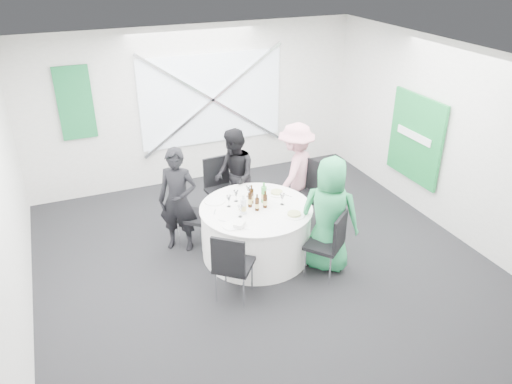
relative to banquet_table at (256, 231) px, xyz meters
name	(u,v)px	position (x,y,z in m)	size (l,w,h in m)	color
floor	(261,261)	(0.00, -0.20, -0.38)	(6.00, 6.00, 0.00)	black
ceiling	(263,61)	(0.00, -0.20, 2.42)	(6.00, 6.00, 0.00)	silver
wall_back	(195,106)	(0.00, 2.80, 1.02)	(6.00, 6.00, 0.00)	silver
wall_front	(412,317)	(0.00, -3.20, 1.02)	(6.00, 6.00, 0.00)	silver
wall_left	(7,216)	(-3.00, -0.20, 1.02)	(6.00, 6.00, 0.00)	silver
wall_right	(447,139)	(3.00, -0.20, 1.02)	(6.00, 6.00, 0.00)	silver
window_panel	(212,99)	(0.30, 2.76, 1.12)	(2.60, 0.03, 1.60)	silver
window_brace_a	(213,100)	(0.30, 2.72, 1.12)	(0.05, 0.05, 3.16)	silver
window_brace_b	(213,100)	(0.30, 2.72, 1.12)	(0.05, 0.05, 3.16)	silver
green_banner	(75,103)	(-2.00, 2.75, 1.32)	(0.55, 0.04, 1.20)	#146536
green_sign	(415,138)	(2.94, 0.40, 0.82)	(0.05, 1.20, 1.40)	#177F37
banquet_table	(256,231)	(0.00, 0.00, 0.00)	(1.56, 1.56, 0.76)	white
chair_back	(220,184)	(-0.11, 1.23, 0.21)	(0.49, 0.50, 1.00)	black
chair_back_left	(188,210)	(-0.80, 0.65, 0.19)	(0.62, 0.62, 0.96)	black
chair_back_right	(309,188)	(1.11, 0.51, 0.23)	(0.63, 0.62, 1.03)	black
chair_front_right	(330,240)	(0.69, -0.86, 0.18)	(0.61, 0.61, 0.95)	black
chair_front_left	(231,262)	(-0.67, -0.84, 0.19)	(0.62, 0.62, 0.97)	black
person_man_back_left	(178,200)	(-0.94, 0.59, 0.39)	(0.57, 0.37, 1.55)	black
person_man_back	(234,176)	(0.08, 1.06, 0.38)	(0.74, 0.40, 1.51)	black
person_woman_pink	(295,171)	(1.01, 0.80, 0.41)	(1.02, 0.47, 1.57)	pink
person_woman_green	(329,215)	(0.78, -0.64, 0.43)	(0.79, 0.51, 1.62)	#279254
plate_back	(238,192)	(-0.07, 0.52, 0.39)	(0.27, 0.27, 0.01)	white
plate_back_left	(215,201)	(-0.47, 0.39, 0.39)	(0.29, 0.29, 0.01)	white
plate_back_right	(277,193)	(0.44, 0.27, 0.40)	(0.27, 0.27, 0.04)	white
plate_front_right	(294,215)	(0.38, -0.40, 0.40)	(0.28, 0.28, 0.04)	white
plate_front_left	(232,226)	(-0.48, -0.34, 0.39)	(0.25, 0.25, 0.01)	white
napkin	(239,224)	(-0.39, -0.39, 0.42)	(0.17, 0.11, 0.05)	white
beer_bottle_a	(250,200)	(-0.07, 0.05, 0.49)	(0.06, 0.06, 0.27)	#351B09
beer_bottle_b	(252,196)	(-0.01, 0.14, 0.49)	(0.06, 0.06, 0.28)	#351B09
beer_bottle_c	(265,201)	(0.12, -0.04, 0.47)	(0.06, 0.06, 0.25)	#351B09
beer_bottle_d	(257,204)	(-0.02, -0.08, 0.47)	(0.06, 0.06, 0.24)	#351B09
green_water_bottle	(264,195)	(0.16, 0.11, 0.50)	(0.08, 0.08, 0.30)	green
clear_water_bottle	(243,206)	(-0.22, -0.09, 0.49)	(0.08, 0.08, 0.28)	silver
wine_glass_a	(282,197)	(0.37, -0.06, 0.50)	(0.07, 0.07, 0.17)	white
wine_glass_b	(240,209)	(-0.29, -0.15, 0.50)	(0.07, 0.07, 0.17)	white
wine_glass_c	(248,189)	(0.02, 0.35, 0.50)	(0.07, 0.07, 0.17)	white
wine_glass_d	(229,198)	(-0.34, 0.17, 0.50)	(0.07, 0.07, 0.17)	white
wine_glass_e	(236,193)	(-0.19, 0.28, 0.50)	(0.07, 0.07, 0.17)	white
fork_a	(218,200)	(-0.42, 0.39, 0.38)	(0.01, 0.15, 0.01)	silver
knife_a	(215,212)	(-0.57, 0.09, 0.38)	(0.01, 0.15, 0.01)	silver
fork_b	(222,221)	(-0.55, -0.17, 0.38)	(0.01, 0.15, 0.01)	silver
knife_b	(245,228)	(-0.34, -0.46, 0.38)	(0.01, 0.15, 0.01)	silver
fork_c	(287,195)	(0.55, 0.15, 0.38)	(0.01, 0.15, 0.01)	silver
knife_c	(268,189)	(0.37, 0.44, 0.38)	(0.01, 0.15, 0.01)	silver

